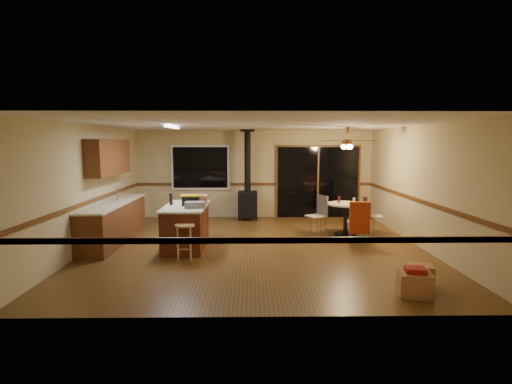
{
  "coord_description": "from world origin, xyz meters",
  "views": [
    {
      "loc": [
        -0.13,
        -8.38,
        2.21
      ],
      "look_at": [
        0.0,
        0.3,
        1.15
      ],
      "focal_mm": 28.0,
      "sensor_mm": 36.0,
      "label": 1
    }
  ],
  "objects_px": {
    "toolbox_black": "(191,201)",
    "box_corner_a": "(415,284)",
    "toolbox_grey": "(195,205)",
    "bar_stool": "(185,242)",
    "dining_table": "(346,213)",
    "chair_right": "(366,210)",
    "chair_left": "(320,210)",
    "box_corner_b": "(419,275)",
    "wood_stove": "(248,195)",
    "box_under_window": "(196,213)",
    "kitchen_island": "(186,226)",
    "chair_near": "(359,218)",
    "blue_bucket": "(185,249)"
  },
  "relations": [
    {
      "from": "toolbox_black",
      "to": "box_corner_a",
      "type": "distance_m",
      "value": 4.7
    },
    {
      "from": "toolbox_grey",
      "to": "bar_stool",
      "type": "height_order",
      "value": "toolbox_grey"
    },
    {
      "from": "dining_table",
      "to": "chair_right",
      "type": "distance_m",
      "value": 0.54
    },
    {
      "from": "chair_left",
      "to": "box_corner_b",
      "type": "distance_m",
      "value": 3.74
    },
    {
      "from": "toolbox_grey",
      "to": "box_corner_b",
      "type": "relative_size",
      "value": 1.02
    },
    {
      "from": "toolbox_black",
      "to": "chair_right",
      "type": "relative_size",
      "value": 0.5
    },
    {
      "from": "toolbox_black",
      "to": "toolbox_grey",
      "type": "bearing_deg",
      "value": -67.81
    },
    {
      "from": "wood_stove",
      "to": "chair_left",
      "type": "height_order",
      "value": "wood_stove"
    },
    {
      "from": "box_under_window",
      "to": "box_corner_b",
      "type": "distance_m",
      "value": 6.93
    },
    {
      "from": "box_under_window",
      "to": "kitchen_island",
      "type": "bearing_deg",
      "value": -86.07
    },
    {
      "from": "dining_table",
      "to": "box_under_window",
      "type": "xyz_separation_m",
      "value": [
        -3.89,
        2.04,
        -0.33
      ]
    },
    {
      "from": "dining_table",
      "to": "wood_stove",
      "type": "bearing_deg",
      "value": 140.0
    },
    {
      "from": "chair_left",
      "to": "chair_near",
      "type": "xyz_separation_m",
      "value": [
        0.7,
        -1.03,
        0.01
      ]
    },
    {
      "from": "box_corner_a",
      "to": "chair_right",
      "type": "bearing_deg",
      "value": 83.79
    },
    {
      "from": "blue_bucket",
      "to": "dining_table",
      "type": "relative_size",
      "value": 0.35
    },
    {
      "from": "toolbox_grey",
      "to": "chair_right",
      "type": "bearing_deg",
      "value": 20.39
    },
    {
      "from": "chair_right",
      "to": "box_under_window",
      "type": "distance_m",
      "value": 4.84
    },
    {
      "from": "wood_stove",
      "to": "box_corner_b",
      "type": "xyz_separation_m",
      "value": [
        2.72,
        -5.43,
        -0.57
      ]
    },
    {
      "from": "kitchen_island",
      "to": "chair_near",
      "type": "xyz_separation_m",
      "value": [
        3.76,
        0.17,
        0.14
      ]
    },
    {
      "from": "chair_near",
      "to": "box_under_window",
      "type": "bearing_deg",
      "value": 143.66
    },
    {
      "from": "chair_near",
      "to": "bar_stool",
      "type": "bearing_deg",
      "value": -163.66
    },
    {
      "from": "kitchen_island",
      "to": "chair_left",
      "type": "height_order",
      "value": "chair_left"
    },
    {
      "from": "kitchen_island",
      "to": "bar_stool",
      "type": "distance_m",
      "value": 0.91
    },
    {
      "from": "chair_near",
      "to": "box_corner_a",
      "type": "height_order",
      "value": "chair_near"
    },
    {
      "from": "chair_near",
      "to": "box_corner_b",
      "type": "height_order",
      "value": "chair_near"
    },
    {
      "from": "bar_stool",
      "to": "box_under_window",
      "type": "bearing_deg",
      "value": 94.79
    },
    {
      "from": "box_corner_b",
      "to": "dining_table",
      "type": "bearing_deg",
      "value": 95.72
    },
    {
      "from": "bar_stool",
      "to": "chair_right",
      "type": "height_order",
      "value": "chair_right"
    },
    {
      "from": "bar_stool",
      "to": "kitchen_island",
      "type": "bearing_deg",
      "value": 97.72
    },
    {
      "from": "box_corner_b",
      "to": "blue_bucket",
      "type": "bearing_deg",
      "value": 156.01
    },
    {
      "from": "bar_stool",
      "to": "chair_right",
      "type": "relative_size",
      "value": 0.97
    },
    {
      "from": "chair_near",
      "to": "box_corner_a",
      "type": "bearing_deg",
      "value": -89.91
    },
    {
      "from": "box_corner_b",
      "to": "wood_stove",
      "type": "bearing_deg",
      "value": 116.6
    },
    {
      "from": "wood_stove",
      "to": "box_under_window",
      "type": "bearing_deg",
      "value": 178.11
    },
    {
      "from": "blue_bucket",
      "to": "box_corner_b",
      "type": "distance_m",
      "value": 4.33
    },
    {
      "from": "box_under_window",
      "to": "box_corner_a",
      "type": "xyz_separation_m",
      "value": [
        3.98,
        -5.92,
        -0.03
      ]
    },
    {
      "from": "dining_table",
      "to": "toolbox_grey",
      "type": "bearing_deg",
      "value": -158.28
    },
    {
      "from": "toolbox_black",
      "to": "wood_stove",
      "type": "bearing_deg",
      "value": 68.5
    },
    {
      "from": "toolbox_black",
      "to": "dining_table",
      "type": "relative_size",
      "value": 0.4
    },
    {
      "from": "dining_table",
      "to": "chair_near",
      "type": "bearing_deg",
      "value": -84.29
    },
    {
      "from": "wood_stove",
      "to": "bar_stool",
      "type": "distance_m",
      "value": 4.13
    },
    {
      "from": "kitchen_island",
      "to": "box_corner_a",
      "type": "relative_size",
      "value": 3.68
    },
    {
      "from": "chair_left",
      "to": "chair_right",
      "type": "bearing_deg",
      "value": -2.35
    },
    {
      "from": "chair_left",
      "to": "box_corner_a",
      "type": "bearing_deg",
      "value": -80.13
    },
    {
      "from": "chair_right",
      "to": "box_corner_a",
      "type": "relative_size",
      "value": 1.54
    },
    {
      "from": "dining_table",
      "to": "toolbox_black",
      "type": "bearing_deg",
      "value": -163.84
    },
    {
      "from": "toolbox_black",
      "to": "chair_near",
      "type": "xyz_separation_m",
      "value": [
        3.66,
        0.15,
        -0.4
      ]
    },
    {
      "from": "blue_bucket",
      "to": "dining_table",
      "type": "distance_m",
      "value": 4.0
    },
    {
      "from": "chair_right",
      "to": "chair_near",
      "type": "bearing_deg",
      "value": -113.89
    },
    {
      "from": "wood_stove",
      "to": "chair_right",
      "type": "bearing_deg",
      "value": -33.07
    }
  ]
}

